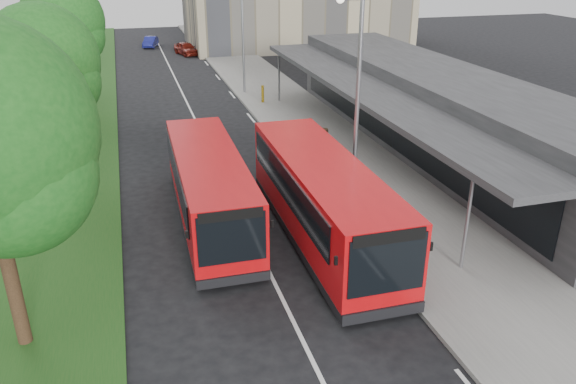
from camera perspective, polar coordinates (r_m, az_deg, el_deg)
name	(u,v)px	position (r m, az deg, el deg)	size (l,w,h in m)	color
ground	(259,252)	(19.25, -2.92, -6.09)	(120.00, 120.00, 0.00)	black
pavement	(277,98)	(38.75, -1.16, 9.53)	(5.00, 80.00, 0.15)	slate
grass_verge	(75,113)	(37.67, -20.80, 7.54)	(5.00, 80.00, 0.10)	#1A4616
lane_centre_line	(199,127)	(32.93, -9.05, 6.55)	(0.12, 70.00, 0.01)	silver
kerb_dashes	(241,105)	(37.23, -4.82, 8.76)	(0.12, 56.00, 0.01)	silver
station_building	(432,110)	(29.31, 14.42, 8.10)	(7.70, 26.00, 4.00)	#29292B
tree_mid	(42,68)	(25.99, -23.68, 11.43)	(4.72, 4.72, 7.58)	black
tree_far	(63,26)	(37.76, -21.87, 15.35)	(4.94, 4.94, 7.94)	black
lamp_post_near	(356,94)	(20.48, 6.89, 9.87)	(1.44, 0.28, 8.00)	gray
lamp_post_far	(241,25)	(39.39, -4.77, 16.57)	(1.44, 0.28, 8.00)	gray
bus_main	(323,201)	(19.38, 3.57, -0.91)	(2.81, 10.35, 2.92)	red
bus_second	(210,188)	(20.83, -7.97, 0.37)	(2.60, 9.61, 2.70)	red
litter_bin	(324,136)	(29.13, 3.64, 5.65)	(0.45, 0.45, 0.80)	#3A2917
bollard	(263,94)	(37.28, -2.59, 9.93)	(0.18, 0.18, 1.10)	#E2A80B
car_near	(186,48)	(56.11, -10.30, 14.15)	(1.42, 3.54, 1.21)	#60140D
car_far	(150,42)	(61.46, -13.80, 14.60)	(1.11, 3.19, 1.05)	navy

